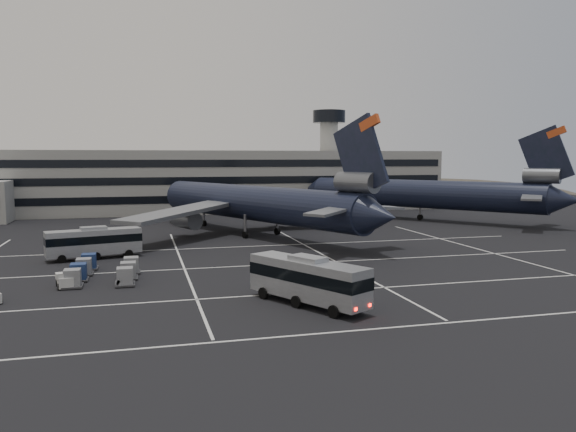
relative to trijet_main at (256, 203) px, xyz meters
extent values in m
plane|color=black|center=(-7.23, -28.75, -5.25)|extent=(260.00, 260.00, 0.00)
cube|color=silver|center=(-7.23, -50.75, -5.24)|extent=(90.00, 0.25, 0.01)
cube|color=silver|center=(-7.23, -38.75, -5.24)|extent=(90.00, 0.25, 0.01)
cube|color=silver|center=(-7.23, -24.75, -5.24)|extent=(90.00, 0.25, 0.01)
cube|color=silver|center=(-7.23, -10.75, -5.24)|extent=(90.00, 0.25, 0.01)
cube|color=silver|center=(-13.23, -22.75, -5.24)|extent=(0.25, 55.00, 0.01)
cube|color=silver|center=(4.77, -22.75, -5.24)|extent=(0.25, 55.00, 0.01)
cube|color=silver|center=(26.77, -22.75, -5.24)|extent=(0.25, 55.00, 0.01)
cube|color=gray|center=(-7.23, 43.25, 1.75)|extent=(120.00, 18.00, 14.00)
cube|color=black|center=(-7.23, 34.20, -1.75)|extent=(118.00, 0.20, 1.60)
cube|color=black|center=(-7.23, 34.20, 2.25)|extent=(118.00, 0.20, 1.60)
cube|color=black|center=(-7.23, 34.20, 5.95)|extent=(118.00, 0.20, 1.60)
cylinder|color=gray|center=(27.77, 45.25, 5.75)|extent=(4.40, 4.40, 22.00)
cylinder|color=black|center=(27.77, 45.25, 17.25)|extent=(8.00, 8.00, 3.00)
ellipsoid|color=#38332B|center=(-67.23, 141.25, -15.75)|extent=(196.00, 140.00, 32.00)
ellipsoid|color=#38332B|center=(22.77, 141.25, -18.75)|extent=(252.00, 180.00, 44.00)
ellipsoid|color=#38332B|center=(102.77, 141.25, -14.25)|extent=(168.00, 120.00, 24.00)
cylinder|color=black|center=(-0.21, 0.46, -0.05)|extent=(25.45, 45.84, 5.60)
cone|color=black|center=(-11.34, 24.18, -0.05)|extent=(6.98, 6.45, 5.60)
cone|color=black|center=(11.04, -23.54, -0.05)|extent=(6.69, 6.67, 5.04)
cube|color=black|center=(9.55, -20.37, 7.35)|extent=(4.48, 8.79, 10.97)
cube|color=#CB481B|center=(10.19, -21.73, 11.55)|extent=(1.87, 3.16, 2.24)
cylinder|color=#595B60|center=(9.34, -19.92, 4.05)|extent=(4.99, 6.58, 2.70)
cube|color=slate|center=(5.33, -21.25, 0.55)|extent=(7.92, 7.08, 0.87)
cube|color=slate|center=(12.93, -17.68, 0.55)|extent=(8.04, 4.82, 0.87)
cube|color=slate|center=(-12.38, -3.04, -0.85)|extent=(19.00, 19.87, 1.75)
cylinder|color=#595B60|center=(-10.94, 0.95, -2.55)|extent=(4.78, 6.13, 2.70)
cube|color=slate|center=(10.25, 7.57, -0.85)|extent=(22.27, 6.69, 1.75)
cylinder|color=#595B60|center=(6.26, 9.02, -2.55)|extent=(4.78, 6.13, 2.70)
cylinder|color=slate|center=(-6.74, 14.36, -3.05)|extent=(0.44, 0.44, 3.00)
cylinder|color=black|center=(-6.74, 14.36, -4.70)|extent=(0.92, 1.21, 1.10)
cylinder|color=slate|center=(-2.26, -2.71, -3.05)|extent=(0.44, 0.44, 3.00)
cylinder|color=black|center=(-2.26, -2.71, -4.70)|extent=(0.92, 1.21, 1.10)
cylinder|color=slate|center=(3.53, 0.00, -3.05)|extent=(0.44, 0.44, 3.00)
cylinder|color=black|center=(3.53, 0.00, -4.70)|extent=(0.92, 1.21, 1.10)
cylinder|color=black|center=(36.39, 13.64, -0.05)|extent=(34.10, 41.17, 5.60)
cone|color=black|center=(20.18, 34.22, -0.05)|extent=(7.18, 7.00, 5.60)
cone|color=black|center=(52.79, -7.17, -0.05)|extent=(7.05, 7.05, 5.04)
cube|color=black|center=(50.62, -4.42, 7.35)|extent=(6.26, 7.75, 10.97)
cube|color=#CB481B|center=(51.55, -5.60, 11.55)|extent=(2.43, 2.88, 2.24)
cylinder|color=#595B60|center=(50.31, -4.03, 4.05)|extent=(5.83, 6.38, 2.70)
cube|color=slate|center=(46.70, -6.24, 0.55)|extent=(7.26, 7.82, 0.87)
cube|color=slate|center=(53.30, -1.04, 0.55)|extent=(8.15, 6.19, 0.87)
cylinder|color=slate|center=(36.39, 13.64, -3.05)|extent=(0.44, 0.44, 3.00)
cylinder|color=black|center=(36.39, 13.64, -4.70)|extent=(1.07, 1.17, 1.10)
cube|color=gray|center=(-4.26, -43.03, -3.03)|extent=(8.16, 11.70, 3.24)
cube|color=black|center=(-4.26, -43.03, -2.64)|extent=(8.24, 11.78, 1.03)
cube|color=gray|center=(-4.26, -43.03, -1.22)|extent=(3.09, 3.68, 0.38)
cylinder|color=black|center=(-3.41, -47.32, -4.73)|extent=(0.81, 1.07, 1.04)
cylinder|color=black|center=(-1.05, -46.00, -4.73)|extent=(0.81, 1.07, 1.04)
cylinder|color=black|center=(-5.44, -43.68, -4.73)|extent=(0.81, 1.07, 1.04)
cylinder|color=black|center=(-3.08, -42.37, -4.73)|extent=(0.81, 1.07, 1.04)
cylinder|color=black|center=(-7.47, -40.05, -4.73)|extent=(0.81, 1.07, 1.04)
cylinder|color=black|center=(-5.11, -38.73, -4.73)|extent=(0.81, 1.07, 1.04)
cube|color=#FF0C05|center=(-2.11, -48.66, -4.28)|extent=(0.28, 0.21, 0.24)
cube|color=#FF0C05|center=(-0.60, -47.81, -4.28)|extent=(0.28, 0.21, 0.24)
cube|color=gray|center=(-23.55, -15.17, -3.15)|extent=(11.55, 5.22, 3.07)
cube|color=black|center=(-23.55, -15.17, -2.78)|extent=(11.62, 5.29, 0.97)
cube|color=gray|center=(-23.55, -15.17, -1.43)|extent=(3.38, 2.34, 0.36)
cylinder|color=black|center=(-19.41, -15.46, -4.76)|extent=(1.03, 0.56, 0.98)
cylinder|color=black|center=(-20.03, -12.97, -4.76)|extent=(1.03, 0.56, 0.98)
cylinder|color=black|center=(-23.23, -16.41, -4.76)|extent=(1.03, 0.56, 0.98)
cylinder|color=black|center=(-23.86, -13.93, -4.76)|extent=(1.03, 0.56, 0.98)
cylinder|color=black|center=(-27.06, -17.37, -4.76)|extent=(1.03, 0.56, 0.98)
cylinder|color=black|center=(-27.68, -14.89, -4.76)|extent=(1.03, 0.56, 0.98)
cube|color=beige|center=(-25.09, -30.90, -4.63)|extent=(1.85, 2.71, 1.01)
cube|color=beige|center=(-24.96, -31.45, -3.95)|extent=(1.43, 1.26, 0.56)
cylinder|color=black|center=(-25.50, -31.91, -4.93)|extent=(0.38, 0.67, 0.63)
cylinder|color=black|center=(-24.29, -31.64, -4.93)|extent=(0.38, 0.67, 0.63)
cylinder|color=black|center=(-25.88, -30.15, -4.93)|extent=(0.38, 0.67, 0.63)
cylinder|color=black|center=(-24.67, -29.89, -4.93)|extent=(0.38, 0.67, 0.63)
cylinder|color=black|center=(-29.68, -35.95, -4.98)|extent=(0.46, 0.56, 0.53)
cube|color=#2D2D30|center=(-24.37, -31.17, -5.09)|extent=(2.04, 2.31, 0.18)
cylinder|color=black|center=(-24.37, -31.17, -5.15)|extent=(0.10, 0.20, 0.20)
cube|color=gray|center=(-24.37, -31.17, -4.22)|extent=(1.65, 1.65, 1.57)
cube|color=#2D2D30|center=(-19.50, -31.61, -5.09)|extent=(2.04, 2.31, 0.18)
cylinder|color=black|center=(-19.50, -31.61, -5.15)|extent=(0.10, 0.20, 0.20)
cube|color=gray|center=(-19.50, -31.61, -4.22)|extent=(1.65, 1.65, 1.57)
cube|color=#2D2D30|center=(-24.11, -28.25, -5.09)|extent=(2.04, 2.31, 0.18)
cylinder|color=black|center=(-24.11, -28.25, -5.15)|extent=(0.10, 0.20, 0.20)
cube|color=navy|center=(-24.11, -28.25, -4.22)|extent=(1.65, 1.65, 1.57)
cube|color=#2D2D30|center=(-19.24, -28.68, -5.09)|extent=(2.04, 2.31, 0.18)
cylinder|color=black|center=(-19.24, -28.68, -5.15)|extent=(0.10, 0.20, 0.20)
cube|color=gray|center=(-19.24, -28.68, -4.22)|extent=(1.65, 1.65, 1.57)
cube|color=#2D2D30|center=(-23.85, -25.32, -5.09)|extent=(2.04, 2.31, 0.18)
cylinder|color=black|center=(-23.85, -25.32, -5.15)|extent=(0.10, 0.20, 0.20)
cube|color=gray|center=(-23.85, -25.32, -4.22)|extent=(1.65, 1.65, 1.57)
cube|color=#2D2D30|center=(-18.98, -25.76, -5.09)|extent=(2.04, 2.31, 0.18)
cylinder|color=black|center=(-18.98, -25.76, -5.15)|extent=(0.10, 0.20, 0.20)
cube|color=gray|center=(-18.98, -25.76, -4.22)|extent=(1.65, 1.65, 1.57)
cube|color=#2D2D30|center=(-23.59, -22.40, -5.09)|extent=(2.04, 2.31, 0.18)
cylinder|color=black|center=(-23.59, -22.40, -5.15)|extent=(0.10, 0.20, 0.20)
cube|color=navy|center=(-23.59, -22.40, -4.22)|extent=(1.65, 1.65, 1.57)
camera|label=1|loc=(-17.79, -87.80, 7.30)|focal=35.00mm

